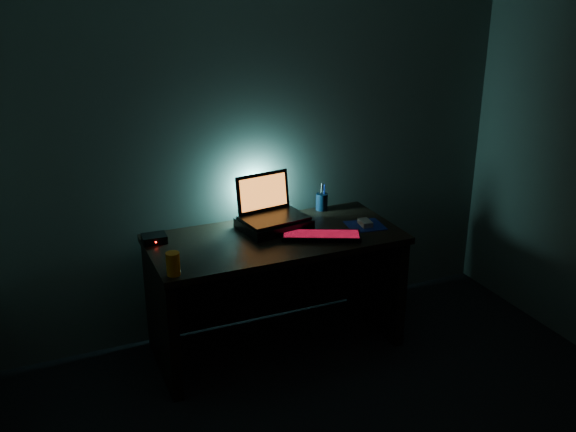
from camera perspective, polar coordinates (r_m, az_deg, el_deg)
The scene contains 10 objects.
room at distance 2.32m, azimuth 14.15°, elevation -4.49°, with size 3.50×4.00×2.50m.
desk at distance 3.96m, azimuth -1.39°, elevation -4.98°, with size 1.50×0.70×0.75m.
riser at distance 3.91m, azimuth -1.27°, elevation -0.70°, with size 0.40×0.30×0.06m, color black.
laptop at distance 3.92m, azimuth -1.66°, elevation 0.76°, with size 0.41×0.33×0.26m.
keyboard at distance 3.78m, azimuth 2.97°, elevation -1.76°, with size 0.48×0.33×0.03m.
mousepad at distance 3.99m, azimuth 6.87°, elevation -0.85°, with size 0.22×0.20×0.00m, color navy.
mouse at distance 3.98m, azimuth 6.88°, elevation -0.61°, with size 0.06×0.11×0.03m, color gray.
pen_cup at distance 4.22m, azimuth 3.02°, elevation 1.27°, with size 0.08×0.08×0.11m, color black.
juice_glass at distance 3.36m, azimuth -10.18°, elevation -4.20°, with size 0.07×0.07×0.12m, color orange.
router at distance 3.79m, azimuth -11.81°, elevation -1.98°, with size 0.14×0.12×0.05m.
Camera 1 is at (-1.32, -1.64, 2.22)m, focal length 40.00 mm.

